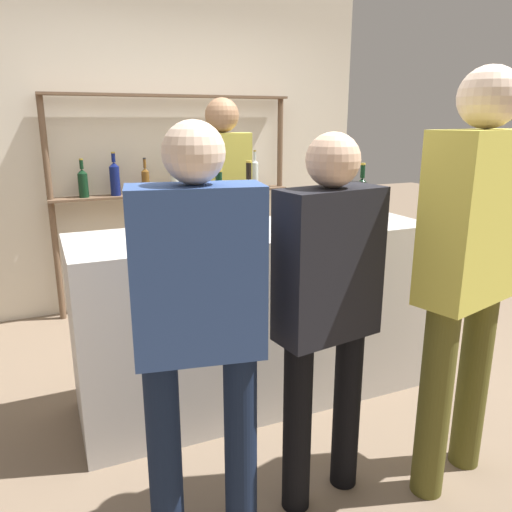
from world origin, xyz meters
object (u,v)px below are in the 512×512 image
Objects in this scene: counter_bottle_1 at (249,199)px; customer_right at (470,257)px; cork_jar at (163,225)px; server_behind_counter at (223,201)px; counter_bottle_2 at (361,194)px; counter_bottle_0 at (219,211)px; ice_bucket at (349,201)px; customer_left at (199,314)px; customer_center at (327,299)px.

customer_right reaches higher than counter_bottle_1.
server_behind_counter reaches higher than cork_jar.
counter_bottle_2 is (0.79, -0.01, -0.02)m from counter_bottle_1.
server_behind_counter is at bearing 51.73° from cork_jar.
cork_jar is (-0.27, 0.12, -0.07)m from counter_bottle_0.
ice_bucket is at bearing -20.37° from customer_right.
counter_bottle_1 is 0.61m from ice_bucket.
cork_jar is at bearing -163.38° from counter_bottle_1.
counter_bottle_2 is at bearing -28.64° from customer_right.
counter_bottle_0 is at bearing -23.87° from cork_jar.
server_behind_counter reaches higher than customer_left.
counter_bottle_2 is 0.20× the size of customer_center.
ice_bucket is 1.14m from cork_jar.
ice_bucket is at bearing 8.08° from counter_bottle_0.
counter_bottle_1 is 1.10m from customer_center.
counter_bottle_1 is 0.20× the size of customer_right.
counter_bottle_0 is at bearing -14.13° from customer_left.
counter_bottle_0 is 0.96× the size of counter_bottle_1.
server_behind_counter is (-0.72, 0.62, -0.09)m from counter_bottle_2.
server_behind_counter is at bearing 124.39° from ice_bucket.
customer_right reaches higher than counter_bottle_0.
ice_bucket reaches higher than cork_jar.
counter_bottle_2 is 0.18× the size of customer_right.
customer_left is 1.03× the size of customer_center.
ice_bucket is (0.87, 0.12, -0.02)m from counter_bottle_0.
counter_bottle_2 is 1.35m from cork_jar.
counter_bottle_0 is 1.10m from counter_bottle_2.
counter_bottle_1 is (0.28, 0.28, 0.00)m from counter_bottle_0.
customer_center is at bearing -80.14° from customer_left.
counter_bottle_1 is 0.63m from server_behind_counter.
customer_left is (-1.23, -0.90, -0.20)m from ice_bucket.
customer_left is at bearing -121.13° from counter_bottle_1.
customer_left is 1.82m from server_behind_counter.
counter_bottle_0 is 0.22× the size of customer_center.
server_behind_counter is at bearing -12.24° from customer_left.
customer_right reaches higher than counter_bottle_2.
counter_bottle_2 is at bearing 38.12° from ice_bucket.
counter_bottle_2 is 1.79m from customer_left.
counter_bottle_0 is 0.84m from customer_center.
counter_bottle_0 is at bearing -135.02° from counter_bottle_1.
server_behind_counter is 0.97× the size of customer_right.
customer_left is 1.15m from customer_right.
customer_right is at bearing -50.15° from counter_bottle_0.
customer_center is (-0.60, 0.14, -0.14)m from customer_right.
customer_left is (-1.43, -1.06, -0.21)m from counter_bottle_2.
counter_bottle_0 is 0.40m from counter_bottle_1.
customer_center is at bearing -64.12° from cork_jar.
customer_center is (-0.70, -0.91, -0.22)m from ice_bucket.
customer_center is (0.53, -0.01, -0.02)m from customer_left.
counter_bottle_2 is 1.24m from customer_right.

